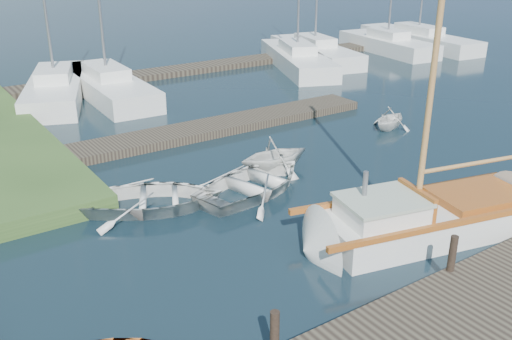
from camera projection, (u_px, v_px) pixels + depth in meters
ground at (256, 212)px, 15.02m from camera, size 160.00×160.00×0.00m
near_dock at (440, 327)px, 10.36m from camera, size 18.00×2.20×0.30m
far_dock at (202, 130)px, 20.98m from camera, size 14.00×1.60×0.30m
pontoon at (245, 62)px, 32.41m from camera, size 30.00×1.60×0.30m
mooring_post_1 at (275, 332)px, 9.36m from camera, size 0.16×0.16×0.80m
mooring_post_2 at (452, 253)px, 11.69m from camera, size 0.16×0.16×0.80m
sailboat at (428, 221)px, 13.80m from camera, size 7.41×3.47×9.83m
tender_a at (151, 195)px, 15.07m from camera, size 4.59×4.06×0.79m
tender_b at (275, 152)px, 17.48m from camera, size 2.41×2.11×1.21m
tender_c at (254, 179)px, 16.03m from camera, size 4.42×3.64×0.80m
tender_d at (391, 116)px, 21.42m from camera, size 2.23×2.07×0.97m
marina_boat_0 at (56, 86)px, 25.37m from camera, size 4.89×8.27×9.91m
marina_boat_1 at (107, 84)px, 25.82m from camera, size 2.56×8.35×10.60m
marina_boat_4 at (297, 57)px, 31.46m from camera, size 5.33×8.85×10.30m
marina_boat_5 at (315, 50)px, 33.47m from camera, size 3.89×8.44×11.84m
marina_boat_6 at (387, 43)px, 35.77m from camera, size 3.18×7.72×9.31m
marina_boat_7 at (418, 38)px, 37.59m from camera, size 3.29×9.72×11.20m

